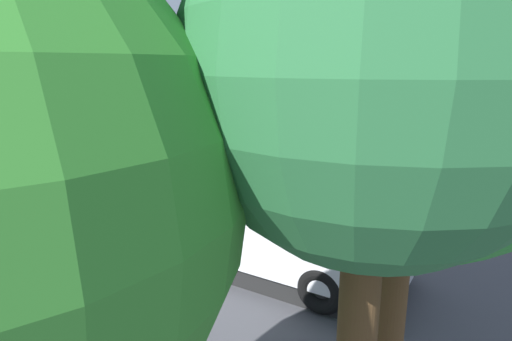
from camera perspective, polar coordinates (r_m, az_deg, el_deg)
The scene contains 14 objects.
ground_plane at distance 14.42m, azimuth 4.22°, elevation -4.85°, with size 80.00×80.00×0.00m, color #424247.
tour_bus at distance 10.48m, azimuth -5.03°, elevation -2.79°, with size 9.23×2.69×3.25m.
spectator_far_left at distance 12.52m, azimuth 5.73°, elevation -2.62°, with size 0.58×0.38×1.80m.
spectator_left at distance 12.86m, azimuth 0.51°, elevation -2.50°, with size 0.57×0.33×1.69m.
spectator_centre at distance 13.44m, azimuth -3.38°, elevation -1.70°, with size 0.57×0.32×1.72m.
parked_motorcycle_silver at distance 13.99m, azimuth -9.16°, elevation -3.52°, with size 2.03×0.73×0.99m.
stunt_motorcycle at distance 18.13m, azimuth -5.94°, elevation 1.11°, with size 2.03×0.71×1.23m.
traffic_cone at distance 17.10m, azimuth 2.67°, elevation -0.70°, with size 0.34×0.34×0.63m.
tree_left at distance 4.01m, azimuth 20.38°, elevation 18.45°, with size 3.59×3.59×7.13m.
tree_far at distance 3.11m, azimuth 15.71°, elevation 15.62°, with size 2.73×2.73×6.41m.
bay_line_a at distance 14.53m, azimuth 24.24°, elevation -5.95°, with size 0.26×4.95×0.01m.
bay_line_b at distance 15.03m, azimuth 14.67°, elevation -4.48°, with size 0.22×3.86×0.01m.
bay_line_c at distance 15.92m, azimuth 5.97°, elevation -3.02°, with size 0.25×4.90×0.01m.
bay_line_d at distance 17.14m, azimuth -1.63°, elevation -1.69°, with size 0.25×4.82×0.01m.
Camera 1 is at (-6.39, 12.04, 4.70)m, focal length 30.00 mm.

